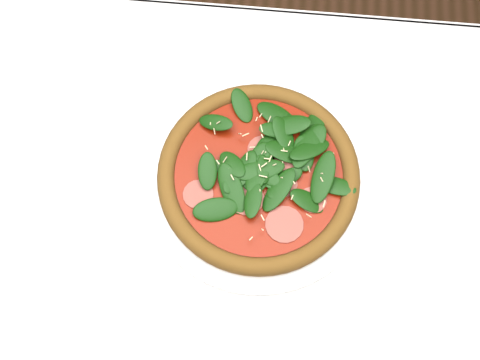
{
  "coord_description": "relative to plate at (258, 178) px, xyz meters",
  "views": [
    {
      "loc": [
        0.05,
        -0.23,
        1.56
      ],
      "look_at": [
        0.02,
        0.06,
        0.77
      ],
      "focal_mm": 40.0,
      "sensor_mm": 36.0,
      "label": 1
    }
  ],
  "objects": [
    {
      "name": "pizza",
      "position": [
        -0.0,
        -0.0,
        0.02
      ],
      "size": [
        0.41,
        0.41,
        0.04
      ],
      "rotation": [
        0.0,
        0.0,
        0.35
      ],
      "color": "olive",
      "rests_on": "plate"
    },
    {
      "name": "ground",
      "position": [
        -0.05,
        -0.07,
        -0.76
      ],
      "size": [
        6.0,
        6.0,
        0.0
      ],
      "primitive_type": "plane",
      "color": "brown",
      "rests_on": "ground"
    },
    {
      "name": "plate",
      "position": [
        0.0,
        0.0,
        0.0
      ],
      "size": [
        0.37,
        0.37,
        0.02
      ],
      "color": "silver",
      "rests_on": "dining_table"
    },
    {
      "name": "dining_table",
      "position": [
        -0.05,
        -0.07,
        -0.11
      ],
      "size": [
        1.21,
        0.81,
        0.75
      ],
      "color": "silver",
      "rests_on": "ground"
    }
  ]
}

